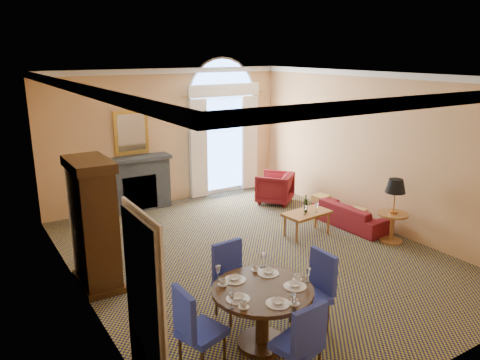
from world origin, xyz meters
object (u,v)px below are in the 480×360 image
dining_table (262,303)px  sofa (351,215)px  armoire (94,226)px  armchair (275,188)px  coffee_table (307,214)px  side_table (394,202)px

dining_table → sofa: (3.97, 2.43, -0.34)m
armoire → sofa: bearing=-3.0°
dining_table → sofa: 4.67m
dining_table → armchair: size_ratio=1.54×
dining_table → sofa: size_ratio=0.74×
armoire → coffee_table: size_ratio=2.03×
side_table → sofa: bearing=92.8°
coffee_table → side_table: 1.67m
dining_table → side_table: bearing=19.2°
armoire → dining_table: (1.30, -2.70, -0.39)m
dining_table → side_table: 4.26m
armchair → coffee_table: bearing=32.4°
armoire → sofa: (5.27, -0.27, -0.74)m
dining_table → armoire: bearing=115.6°
coffee_table → side_table: size_ratio=0.82×
armoire → side_table: 5.48m
armchair → side_table: 3.23m
armoire → sofa: size_ratio=1.20×
coffee_table → side_table: side_table is taller
dining_table → coffee_table: dining_table is taller
sofa → armchair: armchair is taller
armoire → sofa: armoire is taller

